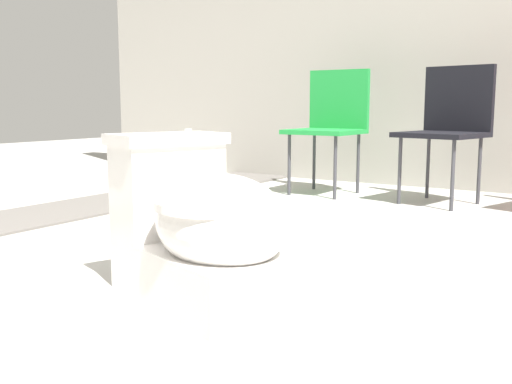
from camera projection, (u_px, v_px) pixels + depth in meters
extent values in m
plane|color=#A8A59E|center=(144.00, 287.00, 1.98)|extent=(14.00, 14.00, 0.00)
cube|color=#605B56|center=(17.00, 219.00, 3.12)|extent=(0.56, 8.00, 0.01)
cube|color=white|center=(203.00, 273.00, 1.84)|extent=(0.68, 0.52, 0.17)
ellipsoid|color=white|center=(221.00, 222.00, 1.73)|extent=(0.54, 0.49, 0.28)
cylinder|color=white|center=(221.00, 203.00, 1.73)|extent=(0.50, 0.50, 0.03)
cube|color=white|center=(168.00, 190.00, 1.97)|extent=(0.29, 0.38, 0.30)
cube|color=white|center=(167.00, 139.00, 1.95)|extent=(0.32, 0.41, 0.04)
cylinder|color=silver|center=(188.00, 131.00, 1.99)|extent=(0.02, 0.02, 0.01)
cube|color=#1E8C38|center=(325.00, 132.00, 3.99)|extent=(0.45, 0.45, 0.03)
cube|color=#1E8C38|center=(339.00, 99.00, 4.12)|extent=(0.44, 0.05, 0.40)
cylinder|color=#38383D|center=(335.00, 168.00, 3.78)|extent=(0.02, 0.02, 0.40)
cylinder|color=#38383D|center=(289.00, 165.00, 3.97)|extent=(0.02, 0.02, 0.40)
cylinder|color=#38383D|center=(358.00, 163.00, 4.06)|extent=(0.02, 0.02, 0.40)
cylinder|color=#38383D|center=(314.00, 161.00, 4.25)|extent=(0.02, 0.02, 0.40)
cube|color=black|center=(441.00, 135.00, 3.57)|extent=(0.52, 0.52, 0.03)
cube|color=black|center=(459.00, 99.00, 3.68)|extent=(0.44, 0.13, 0.40)
cylinder|color=#38383D|center=(453.00, 176.00, 3.37)|extent=(0.02, 0.02, 0.40)
cylinder|color=#38383D|center=(400.00, 171.00, 3.60)|extent=(0.02, 0.02, 0.40)
cylinder|color=#38383D|center=(479.00, 171.00, 3.61)|extent=(0.02, 0.02, 0.40)
cylinder|color=#38383D|center=(428.00, 167.00, 3.84)|extent=(0.02, 0.02, 0.40)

